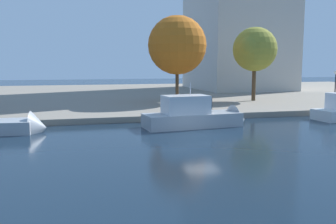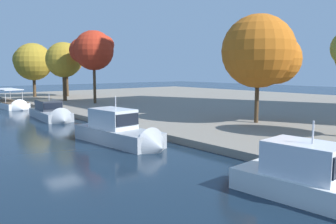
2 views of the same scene
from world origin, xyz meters
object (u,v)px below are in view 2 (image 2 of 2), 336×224
at_px(tree_4, 31,61).
at_px(tree_5, 92,50).
at_px(tree_0, 67,59).
at_px(motor_yacht_2, 122,135).
at_px(tour_boat_0, 10,106).
at_px(tree_2, 63,61).
at_px(motor_yacht_1, 52,114).
at_px(motor_yacht_3, 327,188).
at_px(tree_3, 262,53).

relative_size(tree_4, tree_5, 0.92).
xyz_separation_m(tree_0, tree_5, (16.77, -3.10, 0.99)).
height_order(motor_yacht_2, tree_4, tree_4).
bearing_deg(tree_4, tour_boat_0, -30.83).
relative_size(tree_0, tree_2, 1.07).
bearing_deg(tree_2, motor_yacht_1, -27.53).
xyz_separation_m(motor_yacht_3, tree_0, (-59.63, 14.36, 7.19)).
xyz_separation_m(motor_yacht_2, motor_yacht_3, (16.22, 0.26, -0.05)).
distance_m(tour_boat_0, tree_4, 16.80).
bearing_deg(motor_yacht_1, tree_4, 170.58).
bearing_deg(tree_2, tree_3, 7.48).
height_order(tour_boat_0, tree_5, tree_5).
distance_m(tour_boat_0, motor_yacht_2, 33.55).
distance_m(tour_boat_0, tree_3, 39.16).
bearing_deg(tree_4, tree_2, 5.87).
relative_size(tour_boat_0, tree_0, 1.11).
bearing_deg(tree_0, tree_3, 0.10).
height_order(motor_yacht_2, tree_5, tree_5).
distance_m(tree_2, tree_4, 12.48).
bearing_deg(tree_0, motor_yacht_2, -18.60).
height_order(tour_boat_0, tree_3, tree_3).
height_order(motor_yacht_1, tree_3, tree_3).
height_order(tree_3, tree_4, tree_3).
height_order(tree_4, tree_5, tree_5).
distance_m(tree_2, tree_5, 7.80).
distance_m(motor_yacht_3, tree_4, 63.67).
relative_size(motor_yacht_2, tree_2, 0.96).
height_order(motor_yacht_1, motor_yacht_3, motor_yacht_3).
bearing_deg(tree_3, motor_yacht_2, -99.28).
height_order(tour_boat_0, motor_yacht_3, motor_yacht_3).
xyz_separation_m(motor_yacht_2, tree_4, (-46.52, 8.63, 6.87)).
bearing_deg(tour_boat_0, motor_yacht_2, -3.39).
height_order(motor_yacht_3, tree_2, tree_2).
bearing_deg(motor_yacht_3, tree_4, 168.04).
relative_size(motor_yacht_3, tree_2, 0.85).
relative_size(tour_boat_0, motor_yacht_3, 1.39).
distance_m(motor_yacht_1, tree_4, 31.26).
distance_m(tour_boat_0, motor_yacht_3, 49.76).
bearing_deg(tree_4, motor_yacht_2, -10.51).
xyz_separation_m(motor_yacht_1, motor_yacht_3, (33.25, -0.74, 0.09)).
relative_size(tour_boat_0, tree_5, 1.03).
height_order(motor_yacht_3, tree_3, tree_3).
relative_size(motor_yacht_3, tree_0, 0.80).
relative_size(motor_yacht_2, tree_3, 0.89).
height_order(motor_yacht_2, tree_2, tree_2).
bearing_deg(tour_boat_0, tree_4, 147.28).
height_order(tour_boat_0, tree_2, tree_2).
bearing_deg(tour_boat_0, tree_2, 91.77).
xyz_separation_m(motor_yacht_3, tree_4, (-62.74, 8.37, 6.92)).
distance_m(motor_yacht_2, tree_0, 46.36).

